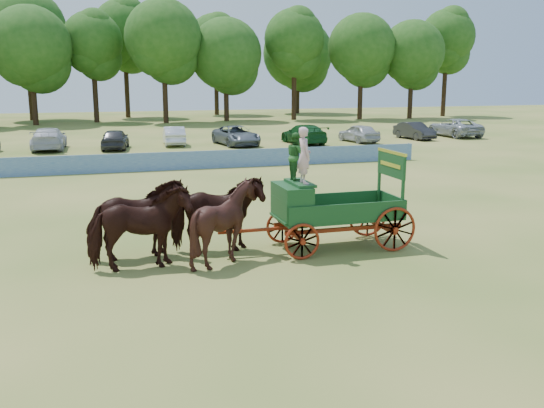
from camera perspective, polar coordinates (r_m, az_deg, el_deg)
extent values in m
plane|color=tan|center=(19.11, 8.02, -4.22)|extent=(160.00, 160.00, 0.00)
imported|color=black|center=(17.02, -12.37, -2.28)|extent=(2.88, 1.47, 2.36)
imported|color=black|center=(18.09, -12.65, -1.46)|extent=(2.95, 1.68, 2.36)
imported|color=black|center=(17.35, -4.45, -1.76)|extent=(2.36, 2.15, 2.36)
imported|color=black|center=(18.40, -5.18, -0.99)|extent=(2.89, 1.50, 2.36)
cube|color=maroon|center=(18.57, 1.87, -2.66)|extent=(0.12, 2.00, 0.12)
cube|color=maroon|center=(19.70, 10.18, -1.99)|extent=(0.12, 2.00, 0.12)
cube|color=maroon|center=(18.57, 6.81, -2.36)|extent=(3.80, 0.10, 0.12)
cube|color=maroon|center=(19.55, 5.53, -1.61)|extent=(3.80, 0.10, 0.12)
cube|color=maroon|center=(18.27, -0.81, -2.41)|extent=(2.80, 0.09, 0.09)
cube|color=#1A4E21|center=(18.99, 6.17, -1.15)|extent=(3.80, 1.80, 0.10)
cube|color=#1A4E21|center=(18.14, 7.27, -0.83)|extent=(3.80, 0.06, 0.55)
cube|color=#1A4E21|center=(19.72, 5.21, 0.25)|extent=(3.80, 0.06, 0.55)
cube|color=#1A4E21|center=(19.72, 11.24, 0.06)|extent=(0.06, 1.80, 0.55)
cube|color=#1A4E21|center=(18.35, 1.89, 0.21)|extent=(0.85, 1.70, 1.05)
cube|color=#1A4E21|center=(18.33, 2.64, 2.00)|extent=(0.55, 1.50, 0.08)
cube|color=#1A4E21|center=(18.28, 0.76, -0.48)|extent=(0.10, 1.60, 0.65)
cube|color=#1A4E21|center=(18.40, 1.29, -1.35)|extent=(0.55, 1.60, 0.06)
cube|color=#1A4E21|center=(18.87, 12.23, 1.50)|extent=(0.08, 0.08, 1.80)
cube|color=#1A4E21|center=(20.27, 10.06, 2.30)|extent=(0.08, 0.08, 1.80)
cube|color=#1A4E21|center=(19.47, 11.18, 3.65)|extent=(0.07, 1.75, 0.75)
cube|color=yellow|center=(19.42, 11.22, 4.82)|extent=(0.08, 1.80, 0.09)
cube|color=yellow|center=(19.45, 11.07, 3.65)|extent=(0.02, 1.30, 0.12)
torus|color=maroon|center=(17.72, 2.85, -3.56)|extent=(1.09, 0.09, 1.09)
torus|color=maroon|center=(19.46, 0.98, -2.13)|extent=(1.09, 0.09, 1.09)
torus|color=maroon|center=(18.86, 11.48, -2.36)|extent=(1.39, 0.09, 1.39)
torus|color=maroon|center=(20.51, 9.00, -1.12)|extent=(1.39, 0.09, 1.39)
imported|color=beige|center=(17.87, 3.04, 4.58)|extent=(0.40, 0.61, 1.67)
imported|color=#276325|center=(18.54, 2.31, 4.51)|extent=(0.55, 0.71, 1.45)
cube|color=#1B4994|center=(35.62, -5.59, 4.20)|extent=(26.00, 0.08, 1.05)
imported|color=silver|center=(47.43, -20.27, 5.78)|extent=(2.44, 5.66, 1.62)
imported|color=#333338|center=(46.30, -14.55, 5.94)|extent=(2.39, 4.67, 1.52)
imported|color=silver|center=(48.26, -9.22, 6.36)|extent=(1.83, 4.53, 1.46)
imported|color=slate|center=(47.68, -3.39, 6.45)|extent=(3.17, 5.70, 1.51)
imported|color=#144C1E|center=(48.65, 3.01, 6.59)|extent=(2.65, 5.48, 1.54)
imported|color=#B2B2B7|center=(50.34, 8.17, 6.63)|extent=(2.32, 4.53, 1.48)
imported|color=#262628|center=(53.65, 13.26, 6.73)|extent=(1.99, 4.49, 1.43)
imported|color=#999EA5|center=(56.93, 16.81, 6.90)|extent=(2.72, 5.80, 1.60)
cylinder|color=#382314|center=(72.35, -21.45, 8.75)|extent=(0.60, 0.60, 4.60)
sphere|color=#1D4D14|center=(72.36, -21.83, 13.62)|extent=(8.78, 8.78, 8.78)
cylinder|color=#382314|center=(74.81, -16.26, 9.33)|extent=(0.60, 0.60, 5.03)
sphere|color=#1D4D14|center=(74.87, -16.57, 14.49)|extent=(6.87, 6.87, 6.87)
cylinder|color=#382314|center=(71.78, -10.01, 9.60)|extent=(0.60, 0.60, 5.20)
sphere|color=#1D4D14|center=(71.86, -10.21, 15.17)|extent=(8.68, 8.68, 8.68)
cylinder|color=#382314|center=(73.99, -4.32, 9.46)|extent=(0.60, 0.60, 4.29)
sphere|color=#1D4D14|center=(73.97, -4.39, 13.91)|extent=(8.52, 8.52, 8.52)
cylinder|color=#382314|center=(75.99, 2.08, 9.92)|extent=(0.60, 0.60, 5.29)
sphere|color=#1D4D14|center=(76.08, 2.12, 15.28)|extent=(7.31, 7.31, 7.31)
cylinder|color=#382314|center=(77.78, 8.29, 9.67)|extent=(0.60, 0.60, 4.78)
sphere|color=#1D4D14|center=(77.80, 8.43, 14.39)|extent=(8.29, 8.29, 8.29)
cylinder|color=#382314|center=(80.43, 12.88, 9.46)|extent=(0.60, 0.60, 4.49)
sphere|color=#1D4D14|center=(80.43, 13.08, 13.75)|extent=(8.02, 8.02, 8.02)
cylinder|color=#382314|center=(86.23, 15.87, 9.85)|extent=(0.60, 0.60, 5.67)
sphere|color=#1D4D14|center=(86.35, 16.16, 14.89)|extent=(7.24, 7.24, 7.24)
cylinder|color=#382314|center=(80.86, -21.76, 9.44)|extent=(0.60, 0.60, 5.92)
sphere|color=#1D4D14|center=(81.02, -22.21, 15.05)|extent=(9.52, 9.52, 9.52)
cylinder|color=#382314|center=(82.33, -13.48, 9.99)|extent=(0.60, 0.60, 5.95)
sphere|color=#1D4D14|center=(82.49, -13.75, 15.54)|extent=(8.13, 8.13, 8.13)
cylinder|color=#382314|center=(86.26, -5.24, 10.13)|extent=(0.60, 0.60, 5.34)
sphere|color=#1D4D14|center=(86.34, -5.34, 14.89)|extent=(7.90, 7.90, 7.90)
cylinder|color=#382314|center=(89.27, 2.41, 10.00)|extent=(0.60, 0.60, 4.62)
sphere|color=#1D4D14|center=(89.28, 2.44, 13.98)|extent=(9.93, 9.93, 9.93)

